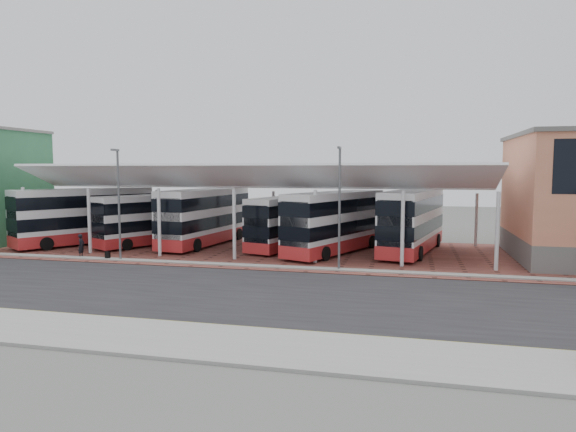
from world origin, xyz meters
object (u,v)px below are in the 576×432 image
(bus_0, at_px, (84,217))
(pedestrian, at_px, (81,246))
(bus_2, at_px, (205,217))
(bus_1, at_px, (153,220))
(bus_5, at_px, (413,221))
(bus_3, at_px, (289,222))
(bus_4, at_px, (335,223))

(bus_0, distance_m, pedestrian, 7.40)
(bus_2, bearing_deg, bus_1, -160.23)
(bus_1, xyz_separation_m, bus_2, (4.50, 0.99, 0.25))
(bus_5, bearing_deg, bus_3, -167.43)
(bus_0, distance_m, bus_3, 18.15)
(bus_2, relative_size, bus_4, 1.02)
(bus_3, bearing_deg, bus_5, 16.07)
(bus_3, height_order, pedestrian, bus_3)
(bus_2, xyz_separation_m, bus_4, (11.68, -1.64, -0.03))
(bus_3, bearing_deg, bus_4, -5.60)
(bus_1, height_order, bus_5, bus_5)
(bus_0, height_order, bus_2, bus_0)
(bus_0, relative_size, bus_1, 1.10)
(bus_4, bearing_deg, bus_1, -160.31)
(pedestrian, bearing_deg, bus_5, -78.38)
(bus_5, bearing_deg, bus_4, -151.98)
(bus_0, xyz_separation_m, bus_5, (28.10, 2.19, 0.02))
(bus_5, xyz_separation_m, pedestrian, (-24.16, -8.26, -1.58))
(bus_1, distance_m, bus_5, 22.13)
(bus_1, bearing_deg, bus_3, 31.87)
(bus_1, distance_m, bus_3, 12.07)
(bus_1, distance_m, bus_2, 4.61)
(bus_1, relative_size, bus_2, 0.87)
(bus_2, xyz_separation_m, bus_5, (17.60, 0.05, 0.03))
(bus_4, bearing_deg, bus_5, 37.87)
(bus_5, height_order, pedestrian, bus_5)
(bus_0, height_order, bus_1, bus_0)
(bus_2, bearing_deg, bus_0, -161.17)
(bus_5, distance_m, pedestrian, 25.58)
(bus_4, relative_size, bus_5, 0.96)
(bus_5, relative_size, pedestrian, 7.06)
(bus_3, xyz_separation_m, pedestrian, (-14.09, -8.18, -1.27))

